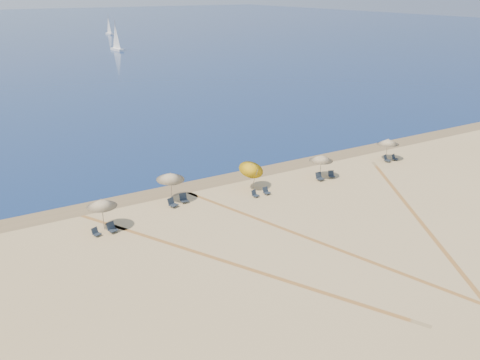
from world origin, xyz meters
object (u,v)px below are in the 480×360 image
at_px(chair_2, 96,232).
at_px(chair_5, 184,199).
at_px(chair_3, 112,228).
at_px(sailboat_1, 109,28).
at_px(umbrella_4, 321,158).
at_px(chair_11, 394,158).
at_px(chair_9, 331,175).
at_px(umbrella_1, 102,203).
at_px(chair_8, 319,177).
at_px(sailboat_0, 116,41).
at_px(chair_7, 266,191).
at_px(chair_6, 255,194).
at_px(umbrella_3, 252,167).
at_px(umbrella_5, 388,142).
at_px(chair_4, 172,203).
at_px(chair_10, 387,159).
at_px(umbrella_2, 170,176).

relative_size(chair_2, chair_5, 0.93).
height_order(chair_3, sailboat_1, sailboat_1).
height_order(umbrella_4, chair_11, umbrella_4).
bearing_deg(chair_9, umbrella_1, -157.64).
bearing_deg(chair_8, umbrella_1, -179.61).
relative_size(sailboat_0, sailboat_1, 1.13).
distance_m(chair_7, sailboat_0, 110.02).
height_order(chair_6, chair_8, chair_8).
bearing_deg(umbrella_1, sailboat_0, 71.71).
distance_m(umbrella_4, chair_11, 10.11).
bearing_deg(umbrella_1, umbrella_3, 4.70).
height_order(umbrella_5, chair_4, umbrella_5).
bearing_deg(sailboat_0, chair_10, -101.89).
relative_size(umbrella_1, umbrella_3, 0.89).
bearing_deg(umbrella_5, umbrella_4, -176.31).
bearing_deg(umbrella_1, umbrella_5, 1.56).
height_order(chair_2, chair_4, chair_4).
xyz_separation_m(umbrella_3, chair_4, (-7.61, 0.10, -1.74)).
height_order(chair_11, sailboat_1, sailboat_1).
height_order(umbrella_5, chair_8, umbrella_5).
bearing_deg(chair_10, umbrella_2, 154.23).
bearing_deg(umbrella_3, chair_5, 175.84).
distance_m(chair_8, sailboat_0, 108.71).
xyz_separation_m(umbrella_5, chair_7, (-15.84, -1.30, -1.72)).
bearing_deg(umbrella_4, umbrella_5, 3.69).
bearing_deg(chair_2, umbrella_3, -13.70).
distance_m(umbrella_1, chair_9, 21.81).
xyz_separation_m(chair_5, sailboat_1, (41.48, 155.88, 1.88)).
bearing_deg(umbrella_3, chair_6, -112.66).
bearing_deg(chair_11, sailboat_1, 66.32).
height_order(umbrella_4, chair_3, umbrella_4).
distance_m(chair_7, chair_8, 6.14).
distance_m(umbrella_4, sailboat_1, 159.73).
bearing_deg(chair_4, chair_7, -32.54).
height_order(umbrella_5, chair_3, umbrella_5).
height_order(umbrella_1, chair_7, umbrella_1).
xyz_separation_m(sailboat_0, sailboat_1, (13.20, 50.05, -0.29)).
height_order(sailboat_0, sailboat_1, sailboat_0).
relative_size(umbrella_4, chair_3, 2.77).
relative_size(umbrella_3, sailboat_0, 0.34).
bearing_deg(chair_7, sailboat_1, 71.71).
relative_size(umbrella_5, chair_11, 3.19).
relative_size(chair_9, chair_11, 1.06).
distance_m(umbrella_3, chair_8, 6.99).
bearing_deg(chair_4, sailboat_0, 53.76).
xyz_separation_m(umbrella_4, chair_10, (8.89, 0.18, -1.68)).
bearing_deg(umbrella_5, chair_9, -173.04).
bearing_deg(sailboat_0, chair_2, -117.29).
bearing_deg(chair_7, umbrella_3, 101.57).
relative_size(chair_2, chair_7, 1.09).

